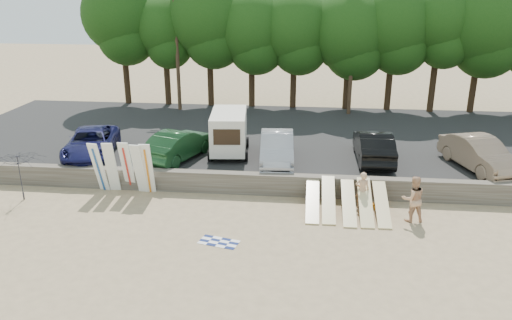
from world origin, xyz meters
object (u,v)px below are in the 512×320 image
(car_4, at_px, (479,154))
(box_trailer, at_px, (229,131))
(car_1, at_px, (179,144))
(car_2, at_px, (277,148))
(car_3, at_px, (373,146))
(beachgoer_b, at_px, (413,199))
(car_0, at_px, (91,143))
(cooler, at_px, (329,200))
(beachgoer_a, at_px, (362,190))
(beach_umbrella, at_px, (20,176))

(car_4, bearing_deg, box_trailer, 157.45)
(car_1, distance_m, car_2, 5.06)
(car_2, relative_size, car_3, 0.97)
(car_2, bearing_deg, beachgoer_b, -41.78)
(car_0, distance_m, cooler, 12.78)
(car_2, bearing_deg, cooler, -55.61)
(box_trailer, bearing_deg, beachgoer_b, -39.61)
(car_1, bearing_deg, car_2, -160.87)
(car_1, relative_size, beachgoer_a, 2.77)
(car_1, bearing_deg, car_0, 20.77)
(car_0, height_order, beach_umbrella, beach_umbrella)
(car_0, bearing_deg, car_1, -11.80)
(beachgoer_b, bearing_deg, cooler, -32.54)
(car_2, xyz_separation_m, car_4, (9.83, 0.08, 0.02))
(car_2, xyz_separation_m, car_3, (4.86, 0.78, 0.03))
(car_0, bearing_deg, beach_umbrella, -122.86)
(car_2, xyz_separation_m, beachgoer_a, (3.95, -3.53, -0.63))
(beach_umbrella, bearing_deg, car_3, 17.23)
(car_3, relative_size, beachgoer_b, 2.44)
(box_trailer, relative_size, beachgoer_a, 2.23)
(cooler, xyz_separation_m, beach_umbrella, (-13.83, -0.95, 0.95))
(car_2, bearing_deg, beachgoer_a, -45.57)
(car_3, xyz_separation_m, beachgoer_b, (1.02, -5.38, -0.51))
(car_3, xyz_separation_m, car_4, (4.97, -0.70, -0.00))
(car_1, bearing_deg, beachgoer_b, 176.76)
(car_3, bearing_deg, car_2, 8.39)
(car_2, height_order, beachgoer_b, car_2)
(car_1, relative_size, beach_umbrella, 1.87)
(car_0, xyz_separation_m, beachgoer_b, (15.60, -4.58, -0.43))
(box_trailer, bearing_deg, beach_umbrella, -154.24)
(car_1, relative_size, cooler, 12.12)
(box_trailer, relative_size, beach_umbrella, 1.51)
(car_3, height_order, beachgoer_a, car_3)
(car_1, bearing_deg, cooler, 176.23)
(car_0, height_order, car_4, car_4)
(car_2, bearing_deg, car_3, 5.35)
(car_1, distance_m, car_4, 14.89)
(car_1, xyz_separation_m, cooler, (7.63, -3.33, -1.30))
(beachgoer_b, bearing_deg, car_0, -27.09)
(box_trailer, height_order, beachgoer_a, box_trailer)
(beach_umbrella, bearing_deg, beachgoer_b, -1.27)
(car_4, height_order, beach_umbrella, car_4)
(box_trailer, bearing_deg, cooler, -45.89)
(car_0, bearing_deg, cooler, -27.59)
(box_trailer, height_order, car_0, box_trailer)
(car_2, height_order, beach_umbrella, car_2)
(car_3, relative_size, beach_umbrella, 1.94)
(car_2, distance_m, cooler, 4.36)
(box_trailer, relative_size, cooler, 9.78)
(car_3, bearing_deg, car_0, 2.40)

